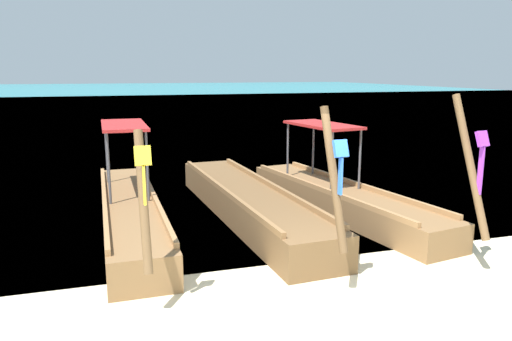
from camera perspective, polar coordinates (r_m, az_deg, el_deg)
ground at (r=6.74m, az=10.02°, el=-16.09°), size 120.00×120.00×0.00m
sea_water at (r=67.28m, az=-14.76°, el=8.47°), size 120.00×120.00×0.00m
longtail_boat_yellow_ribbon at (r=10.19m, az=-14.36°, el=-4.53°), size 1.12×7.17×2.35m
longtail_boat_blue_ribbon at (r=10.53m, az=-0.92°, el=-3.79°), size 1.60×7.51×2.61m
longtail_boat_violet_ribbon at (r=11.03m, az=9.77°, el=-3.16°), size 2.07×6.87×2.75m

